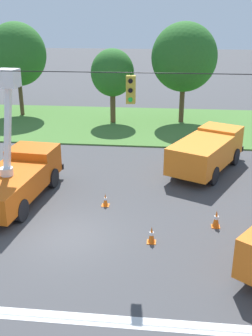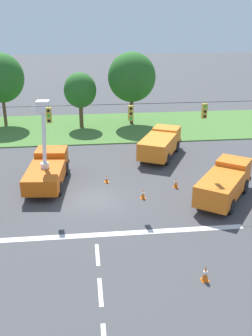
# 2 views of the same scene
# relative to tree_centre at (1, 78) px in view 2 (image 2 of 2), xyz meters

# --- Properties ---
(ground_plane) EXTENTS (200.00, 200.00, 0.00)m
(ground_plane) POSITION_rel_tree_centre_xyz_m (9.15, -20.05, -5.36)
(ground_plane) COLOR #424244
(grass_verge) EXTENTS (56.00, 12.00, 0.10)m
(grass_verge) POSITION_rel_tree_centre_xyz_m (9.15, -2.05, -5.31)
(grass_verge) COLOR #477533
(grass_verge) RESTS_ON ground
(lane_markings) EXTENTS (17.60, 15.25, 0.01)m
(lane_markings) POSITION_rel_tree_centre_xyz_m (9.15, -26.14, -5.35)
(lane_markings) COLOR silver
(lane_markings) RESTS_ON ground
(signal_gantry) EXTENTS (26.20, 0.33, 7.20)m
(signal_gantry) POSITION_rel_tree_centre_xyz_m (9.14, -20.06, -0.77)
(signal_gantry) COLOR slate
(signal_gantry) RESTS_ON ground
(tree_centre) EXTENTS (5.01, 4.90, 8.05)m
(tree_centre) POSITION_rel_tree_centre_xyz_m (0.00, 0.00, 0.00)
(tree_centre) COLOR brown
(tree_centre) RESTS_ON ground
(tree_east) EXTENTS (3.49, 3.46, 6.07)m
(tree_east) POSITION_rel_tree_centre_xyz_m (8.52, -1.77, -1.22)
(tree_east) COLOR brown
(tree_east) RESTS_ON ground
(tree_far_east) EXTENTS (5.23, 5.04, 8.09)m
(tree_far_east) POSITION_rel_tree_centre_xyz_m (14.21, -1.11, 0.00)
(tree_far_east) COLOR brown
(tree_far_east) RESTS_ON ground
(utility_truck_bucket_lift) EXTENTS (3.07, 6.78, 6.25)m
(utility_truck_bucket_lift) POSITION_rel_tree_centre_xyz_m (5.91, -16.91, -4.10)
(utility_truck_bucket_lift) COLOR #D6560F
(utility_truck_bucket_lift) RESTS_ON ground
(utility_truck_support_near) EXTENTS (4.94, 6.71, 2.13)m
(utility_truck_support_near) POSITION_rel_tree_centre_xyz_m (15.40, -11.97, -4.13)
(utility_truck_support_near) COLOR orange
(utility_truck_support_near) RESTS_ON ground
(utility_truck_support_far) EXTENTS (5.50, 6.37, 2.25)m
(utility_truck_support_far) POSITION_rel_tree_centre_xyz_m (18.07, -20.92, -4.13)
(utility_truck_support_far) COLOR orange
(utility_truck_support_far) RESTS_ON ground
(traffic_cone_foreground_left) EXTENTS (0.36, 0.36, 0.63)m
(traffic_cone_foreground_left) POSITION_rel_tree_centre_xyz_m (10.27, -17.16, -5.06)
(traffic_cone_foreground_left) COLOR orange
(traffic_cone_foreground_left) RESTS_ON ground
(traffic_cone_mid_left) EXTENTS (0.36, 0.36, 0.78)m
(traffic_cone_mid_left) POSITION_rel_tree_centre_xyz_m (15.26, -18.66, -4.97)
(traffic_cone_mid_left) COLOR orange
(traffic_cone_mid_left) RESTS_ON ground
(traffic_cone_mid_right) EXTENTS (0.36, 0.36, 0.71)m
(traffic_cone_mid_right) POSITION_rel_tree_centre_xyz_m (12.59, -20.20, -5.01)
(traffic_cone_mid_right) COLOR orange
(traffic_cone_mid_right) RESTS_ON ground
(traffic_cone_near_bucket) EXTENTS (0.36, 0.36, 0.82)m
(traffic_cone_near_bucket) POSITION_rel_tree_centre_xyz_m (14.19, -29.40, -4.95)
(traffic_cone_near_bucket) COLOR orange
(traffic_cone_near_bucket) RESTS_ON ground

